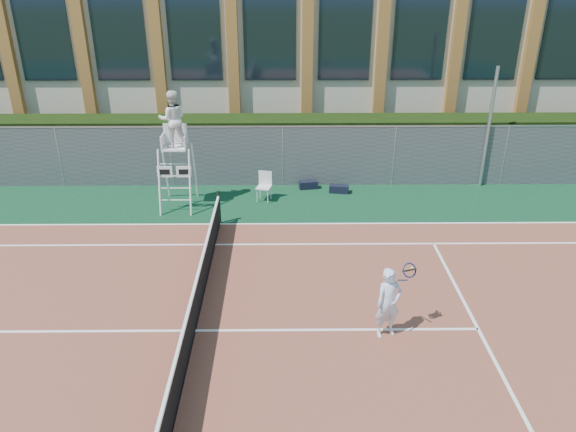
{
  "coord_description": "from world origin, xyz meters",
  "views": [
    {
      "loc": [
        2.0,
        -10.34,
        7.73
      ],
      "look_at": [
        2.13,
        3.0,
        1.47
      ],
      "focal_mm": 35.0,
      "sensor_mm": 36.0,
      "label": 1
    }
  ],
  "objects_px": {
    "umpire_chair": "(173,122)",
    "plastic_chair": "(265,183)",
    "steel_pole": "(488,128)",
    "tennis_player": "(389,303)"
  },
  "relations": [
    {
      "from": "tennis_player",
      "to": "steel_pole",
      "type": "bearing_deg",
      "value": 60.85
    },
    {
      "from": "steel_pole",
      "to": "tennis_player",
      "type": "height_order",
      "value": "steel_pole"
    },
    {
      "from": "umpire_chair",
      "to": "plastic_chair",
      "type": "relative_size",
      "value": 3.93
    },
    {
      "from": "steel_pole",
      "to": "umpire_chair",
      "type": "xyz_separation_m",
      "value": [
        -10.71,
        -1.65,
        0.71
      ]
    },
    {
      "from": "steel_pole",
      "to": "umpire_chair",
      "type": "relative_size",
      "value": 1.1
    },
    {
      "from": "steel_pole",
      "to": "umpire_chair",
      "type": "height_order",
      "value": "steel_pole"
    },
    {
      "from": "steel_pole",
      "to": "plastic_chair",
      "type": "bearing_deg",
      "value": -171.16
    },
    {
      "from": "umpire_chair",
      "to": "tennis_player",
      "type": "distance_m",
      "value": 9.45
    },
    {
      "from": "plastic_chair",
      "to": "tennis_player",
      "type": "relative_size",
      "value": 0.6
    },
    {
      "from": "umpire_chair",
      "to": "tennis_player",
      "type": "height_order",
      "value": "umpire_chair"
    }
  ]
}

